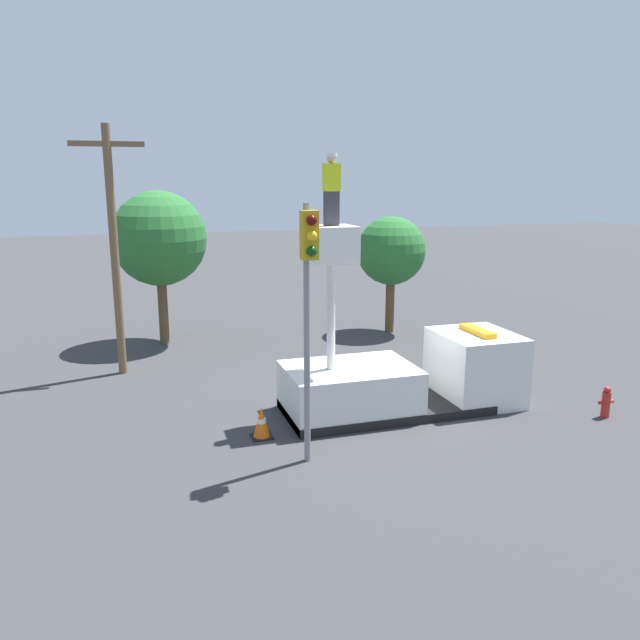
% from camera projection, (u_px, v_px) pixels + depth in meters
% --- Properties ---
extents(ground_plane, '(120.00, 120.00, 0.00)m').
position_uv_depth(ground_plane, '(385.00, 410.00, 17.02)').
color(ground_plane, '#38383A').
extents(bucket_truck, '(6.54, 2.44, 5.04)m').
position_uv_depth(bucket_truck, '(404.00, 377.00, 16.98)').
color(bucket_truck, black).
rests_on(bucket_truck, ground).
extents(worker, '(0.40, 0.26, 1.75)m').
position_uv_depth(worker, '(331.00, 190.00, 15.25)').
color(worker, '#38383D').
rests_on(worker, bucket_truck).
extents(traffic_light_pole, '(0.34, 0.57, 5.71)m').
position_uv_depth(traffic_light_pole, '(308.00, 285.00, 13.00)').
color(traffic_light_pole, gray).
rests_on(traffic_light_pole, ground).
extents(fire_hydrant, '(0.46, 0.22, 0.85)m').
position_uv_depth(fire_hydrant, '(606.00, 402.00, 16.47)').
color(fire_hydrant, '#B2231E').
rests_on(fire_hydrant, ground).
extents(traffic_cone_rear, '(0.51, 0.51, 0.78)m').
position_uv_depth(traffic_cone_rear, '(261.00, 423.00, 15.19)').
color(traffic_cone_rear, black).
rests_on(traffic_cone_rear, ground).
extents(tree_left_bg, '(3.52, 3.52, 5.78)m').
position_uv_depth(tree_left_bg, '(159.00, 239.00, 23.14)').
color(tree_left_bg, brown).
rests_on(tree_left_bg, ground).
extents(tree_right_bg, '(2.75, 2.75, 4.73)m').
position_uv_depth(tree_right_bg, '(391.00, 251.00, 25.06)').
color(tree_right_bg, brown).
rests_on(tree_right_bg, ground).
extents(utility_pole, '(2.20, 0.26, 7.81)m').
position_uv_depth(utility_pole, '(114.00, 243.00, 19.39)').
color(utility_pole, brown).
rests_on(utility_pole, ground).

